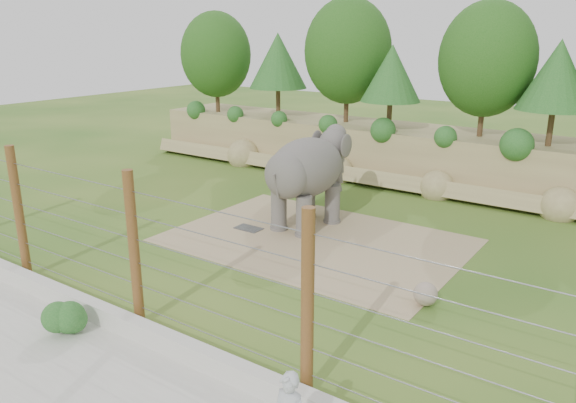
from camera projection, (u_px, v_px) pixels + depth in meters
The scene contains 10 objects.
ground at pixel (252, 265), 17.66m from camera, with size 90.00×90.00×0.00m, color #2A5C1B.
back_embankment at pixel (430, 100), 26.11m from camera, with size 30.00×5.52×8.77m.
dirt_patch at pixel (316, 240), 19.73m from camera, with size 10.00×7.00×0.02m, color tan.
drain_grate at pixel (249, 228), 20.85m from camera, with size 1.00×0.60×0.03m, color #262628.
elephant at pixel (306, 181), 20.68m from camera, with size 1.86×4.34×3.51m, color #58534E, non-canonical shape.
stone_ball at pixel (426, 294), 14.97m from camera, with size 0.65×0.65×0.65m, color gray.
retaining_wall at pixel (124, 323), 13.66m from camera, with size 26.00×0.35×0.50m, color #BBB7AE.
walkway at pixel (51, 371), 12.17m from camera, with size 26.00×4.00×0.01m, color #BBB7AE.
barrier_fence at pixel (134, 250), 13.54m from camera, with size 20.26×0.26×4.00m.
walkway_shrub at pixel (67, 318), 13.60m from camera, with size 0.79×0.79×0.79m, color #1D591E.
Camera 1 is at (10.27, -12.70, 7.09)m, focal length 35.00 mm.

